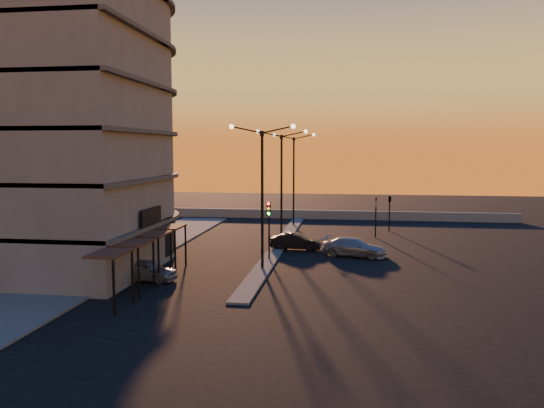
{
  "coord_description": "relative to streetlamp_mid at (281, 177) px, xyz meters",
  "views": [
    {
      "loc": [
        5.51,
        -33.78,
        7.93
      ],
      "look_at": [
        -0.39,
        7.14,
        3.61
      ],
      "focal_mm": 35.0,
      "sensor_mm": 36.0,
      "label": 1
    }
  ],
  "objects": [
    {
      "name": "sidewalk_west",
      "position": [
        -10.5,
        -6.0,
        -5.53
      ],
      "size": [
        5.0,
        40.0,
        0.12
      ],
      "primitive_type": "cube",
      "color": "#535350",
      "rests_on": "ground"
    },
    {
      "name": "parapet",
      "position": [
        2.0,
        16.0,
        -5.09
      ],
      "size": [
        44.0,
        0.5,
        1.0
      ],
      "primitive_type": "cube",
      "color": "slate",
      "rests_on": "ground"
    },
    {
      "name": "traffic_light_main",
      "position": [
        0.0,
        -7.13,
        -2.7
      ],
      "size": [
        0.28,
        0.44,
        4.25
      ],
      "color": "black",
      "rests_on": "ground"
    },
    {
      "name": "streetlamp_mid",
      "position": [
        0.0,
        0.0,
        0.0
      ],
      "size": [
        4.32,
        0.32,
        9.51
      ],
      "color": "black",
      "rests_on": "ground"
    },
    {
      "name": "signal_east_a",
      "position": [
        8.0,
        4.0,
        -3.66
      ],
      "size": [
        0.13,
        0.16,
        3.6
      ],
      "color": "black",
      "rests_on": "ground"
    },
    {
      "name": "streetlamp_far",
      "position": [
        0.0,
        10.0,
        0.0
      ],
      "size": [
        4.32,
        0.32,
        9.51
      ],
      "color": "black",
      "rests_on": "ground"
    },
    {
      "name": "car_sedan",
      "position": [
        1.5,
        -2.71,
        -4.94
      ],
      "size": [
        4.07,
        1.68,
        1.31
      ],
      "primitive_type": "imported",
      "rotation": [
        0.0,
        0.0,
        1.5
      ],
      "color": "black",
      "rests_on": "ground"
    },
    {
      "name": "car_wagon",
      "position": [
        6.06,
        -4.64,
        -4.9
      ],
      "size": [
        5.08,
        3.09,
        1.38
      ],
      "primitive_type": "imported",
      "rotation": [
        0.0,
        0.0,
        1.31
      ],
      "color": "#929499",
      "rests_on": "ground"
    },
    {
      "name": "streetlamp_near",
      "position": [
        0.0,
        -10.0,
        0.0
      ],
      "size": [
        4.32,
        0.32,
        9.51
      ],
      "color": "black",
      "rests_on": "ground"
    },
    {
      "name": "signal_east_b",
      "position": [
        9.5,
        8.0,
        -2.49
      ],
      "size": [
        0.42,
        1.99,
        3.6
      ],
      "color": "black",
      "rests_on": "ground"
    },
    {
      "name": "building",
      "position": [
        -14.0,
        -9.97,
        6.32
      ],
      "size": [
        14.35,
        17.08,
        25.0
      ],
      "color": "#636057",
      "rests_on": "ground"
    },
    {
      "name": "ground",
      "position": [
        0.0,
        -10.0,
        -5.59
      ],
      "size": [
        120.0,
        120.0,
        0.0
      ],
      "primitive_type": "plane",
      "color": "black",
      "rests_on": "ground"
    },
    {
      "name": "median",
      "position": [
        0.0,
        0.0,
        -5.53
      ],
      "size": [
        1.2,
        36.0,
        0.12
      ],
      "primitive_type": "cube",
      "color": "#535350",
      "rests_on": "ground"
    },
    {
      "name": "car_hatchback",
      "position": [
        -6.5,
        -13.84,
        -4.94
      ],
      "size": [
        4.0,
        1.99,
        1.31
      ],
      "primitive_type": "imported",
      "rotation": [
        0.0,
        0.0,
        1.45
      ],
      "color": "#94969B",
      "rests_on": "ground"
    }
  ]
}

